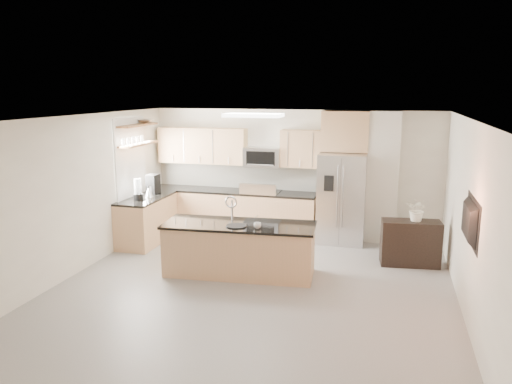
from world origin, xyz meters
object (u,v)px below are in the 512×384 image
(microwave, at_px, (263,157))
(credenza, at_px, (410,243))
(range, at_px, (261,213))
(television, at_px, (465,221))
(flower_vase, at_px, (418,204))
(cup, at_px, (257,226))
(kettle, at_px, (149,192))
(bowl, at_px, (145,121))
(platter, at_px, (236,226))
(refrigerator, at_px, (342,198))
(blender, at_px, (138,191))
(coffee_maker, at_px, (153,184))
(island, at_px, (239,249))

(microwave, bearing_deg, credenza, -22.51)
(range, distance_m, credenza, 3.15)
(range, bearing_deg, television, -41.64)
(flower_vase, height_order, television, television)
(cup, relative_size, kettle, 0.55)
(range, xyz_separation_m, bowl, (-2.25, -0.62, 1.92))
(cup, bearing_deg, platter, 176.75)
(refrigerator, bearing_deg, flower_vase, -37.40)
(blender, bearing_deg, refrigerator, 19.62)
(microwave, relative_size, coffee_maker, 1.95)
(flower_vase, bearing_deg, coffee_maker, 175.65)
(refrigerator, distance_m, cup, 2.65)
(refrigerator, relative_size, platter, 5.41)
(blender, bearing_deg, platter, -25.02)
(bowl, bearing_deg, refrigerator, 8.30)
(blender, relative_size, coffee_maker, 1.08)
(blender, distance_m, coffee_maker, 0.67)
(bowl, bearing_deg, coffee_maker, -31.40)
(island, height_order, bowl, bowl)
(refrigerator, bearing_deg, coffee_maker, -169.96)
(island, distance_m, coffee_maker, 2.88)
(kettle, height_order, television, television)
(platter, bearing_deg, refrigerator, 59.15)
(island, relative_size, credenza, 2.56)
(microwave, relative_size, refrigerator, 0.43)
(island, distance_m, blender, 2.56)
(microwave, bearing_deg, flower_vase, -21.96)
(refrigerator, relative_size, cup, 14.73)
(blender, height_order, bowl, bowl)
(platter, height_order, flower_vase, flower_vase)
(television, bearing_deg, flower_vase, 13.10)
(island, bearing_deg, cup, -32.79)
(microwave, xyz_separation_m, flower_vase, (3.04, -1.23, -0.54))
(microwave, height_order, platter, microwave)
(refrigerator, xyz_separation_m, cup, (-1.08, -2.42, 0.01))
(blender, relative_size, flower_vase, 0.70)
(cup, distance_m, television, 3.03)
(refrigerator, height_order, blender, refrigerator)
(microwave, bearing_deg, island, -84.73)
(island, distance_m, platter, 0.47)
(microwave, bearing_deg, cup, -77.41)
(platter, distance_m, coffee_maker, 2.91)
(platter, xyz_separation_m, bowl, (-2.47, 1.83, 1.52))
(range, relative_size, television, 1.06)
(coffee_maker, distance_m, bowl, 1.29)
(kettle, relative_size, flower_vase, 0.36)
(range, distance_m, blender, 2.57)
(coffee_maker, bearing_deg, microwave, 21.74)
(range, bearing_deg, flower_vase, -19.92)
(kettle, relative_size, television, 0.20)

